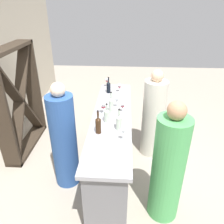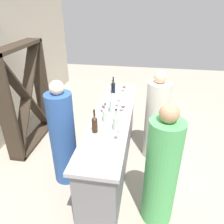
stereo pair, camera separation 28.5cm
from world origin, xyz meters
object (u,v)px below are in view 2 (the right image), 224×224
wine_rack (26,97)px  wine_bottle_second_right_clear_pale (112,105)px  wine_bottle_second_left_clear_pale (116,122)px  wine_glass_near_center (123,107)px  wine_bottle_leftmost_amber_brown (95,124)px  person_left_guest (156,120)px  wine_glass_near_left (118,133)px  person_right_guest (63,138)px  wine_glass_far_left (119,101)px  wine_glass_near_right (124,87)px  wine_bottle_center_clear_pale (105,115)px  wine_glass_far_center (104,106)px  wine_bottle_rightmost_near_black (113,87)px  person_center_guest (161,172)px  wine_glass_far_right (113,81)px

wine_rack → wine_bottle_second_right_clear_pale: wine_rack is taller
wine_bottle_second_left_clear_pale → wine_glass_near_center: bearing=-4.1°
wine_bottle_leftmost_amber_brown → person_left_guest: bearing=-41.7°
wine_bottle_second_right_clear_pale → wine_glass_near_left: size_ratio=2.08×
person_right_guest → wine_rack: bearing=141.2°
wine_rack → wine_glass_far_left: 1.73m
wine_bottle_leftmost_amber_brown → wine_glass_near_right: bearing=-9.0°
wine_glass_far_left → wine_bottle_center_clear_pale: bearing=164.7°
wine_rack → wine_glass_far_center: size_ratio=11.72×
wine_bottle_center_clear_pale → wine_bottle_rightmost_near_black: (1.06, 0.06, 0.01)m
wine_rack → wine_bottle_second_right_clear_pale: bearing=-103.8°
wine_bottle_leftmost_amber_brown → wine_glass_far_center: bearing=-1.1°
wine_glass_far_center → person_left_guest: size_ratio=0.10×
wine_bottle_rightmost_near_black → wine_glass_far_center: size_ratio=1.88×
wine_rack → wine_bottle_center_clear_pale: 1.73m
wine_rack → wine_glass_near_right: (0.43, -1.73, 0.14)m
wine_bottle_leftmost_amber_brown → wine_glass_near_left: 0.35m
wine_bottle_second_left_clear_pale → person_center_guest: (-0.45, -0.60, -0.35)m
wine_bottle_second_left_clear_pale → wine_glass_near_right: 1.31m
wine_glass_near_center → wine_glass_near_right: (0.80, 0.07, 0.01)m
wine_glass_far_left → person_right_guest: bearing=131.3°
wine_bottle_second_right_clear_pale → wine_bottle_rightmost_near_black: wine_bottle_second_right_clear_pale is taller
wine_bottle_leftmost_amber_brown → wine_bottle_rightmost_near_black: (1.35, -0.03, -0.01)m
wine_glass_near_left → wine_glass_far_center: 0.76m
wine_bottle_second_left_clear_pale → wine_bottle_second_right_clear_pale: 0.50m
wine_bottle_second_left_clear_pale → wine_glass_near_right: bearing=1.7°
wine_bottle_rightmost_near_black → wine_glass_near_right: 0.20m
wine_bottle_second_right_clear_pale → wine_glass_far_center: bearing=109.4°
person_center_guest → person_right_guest: person_center_guest is taller
wine_glass_near_center → wine_glass_far_left: 0.18m
wine_glass_near_left → wine_glass_far_center: wine_glass_near_left is taller
wine_bottle_center_clear_pale → wine_bottle_second_right_clear_pale: (0.28, -0.04, 0.02)m
wine_glass_near_center → wine_bottle_center_clear_pale: bearing=144.9°
wine_rack → wine_glass_near_left: (-1.13, -1.83, 0.16)m
wine_glass_near_center → person_right_guest: (-0.48, 0.81, -0.33)m
wine_glass_near_center → person_left_guest: bearing=-58.7°
wine_glass_far_right → wine_bottle_center_clear_pale: bearing=-175.5°
person_left_guest → person_center_guest: (-1.28, -0.04, 0.03)m
wine_bottle_center_clear_pale → wine_bottle_second_right_clear_pale: size_ratio=0.83×
wine_bottle_rightmost_near_black → wine_glass_near_right: size_ratio=2.10×
wine_glass_near_left → wine_bottle_second_left_clear_pale: bearing=13.3°
wine_rack → wine_bottle_center_clear_pale: wine_rack is taller
wine_rack → wine_glass_near_right: size_ratio=13.13×
wine_glass_near_center → wine_glass_far_center: bearing=103.0°
wine_bottle_rightmost_near_black → wine_glass_far_left: wine_bottle_rightmost_near_black is taller
wine_bottle_center_clear_pale → wine_glass_near_left: 0.51m
person_left_guest → wine_bottle_second_right_clear_pale: bearing=9.3°
wine_rack → wine_glass_far_right: (0.67, -1.48, 0.16)m
wine_bottle_leftmost_amber_brown → wine_glass_far_left: bearing=-15.4°
wine_glass_near_center → person_right_guest: person_right_guest is taller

